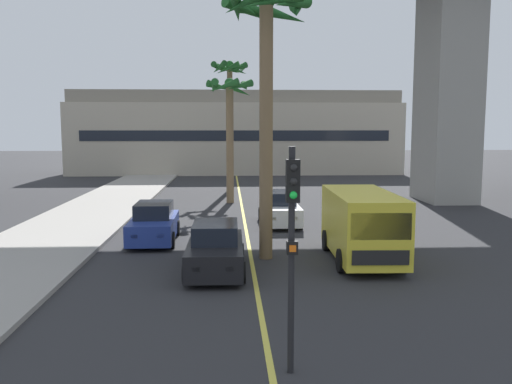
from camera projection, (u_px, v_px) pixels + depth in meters
name	position (u px, v px, depth m)	size (l,w,h in m)	color
sidewalk_left	(1.00, 269.00, 17.08)	(4.80, 80.00, 0.15)	#9E9991
lane_stripe_center	(245.00, 224.00, 25.43)	(0.14, 56.00, 0.01)	#DBCC4C
pier_building_backdrop	(236.00, 133.00, 55.03)	(32.67, 8.04, 8.17)	#BCB29E
car_queue_front	(154.00, 224.00, 21.54)	(1.89, 4.13, 1.56)	navy
car_queue_second	(280.00, 209.00, 25.39)	(1.84, 4.10, 1.56)	white
car_queue_third	(215.00, 250.00, 16.96)	(1.87, 4.12, 1.56)	black
delivery_van	(362.00, 224.00, 18.36)	(2.28, 5.30, 2.36)	yellow
traffic_light_median_near	(292.00, 230.00, 9.64)	(0.24, 0.37, 4.20)	black
palm_tree_near_median	(230.00, 90.00, 38.54)	(2.77, 2.81, 9.32)	brown
palm_tree_mid_median	(267.00, 54.00, 18.05)	(3.12, 3.13, 9.05)	brown
palm_tree_far_median	(230.00, 109.00, 32.22)	(2.91, 3.00, 7.51)	brown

